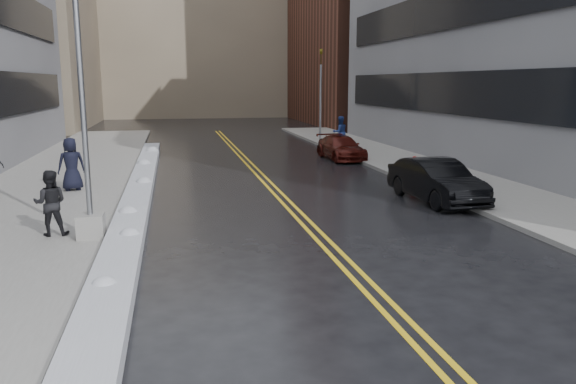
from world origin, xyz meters
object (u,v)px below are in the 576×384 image
pedestrian_east (340,132)px  pedestrian_c (71,164)px  pedestrian_b (50,203)px  lamppost (85,143)px  car_black (436,181)px  car_maroon (341,148)px  fire_hydrant (414,164)px  traffic_signal (321,92)px

pedestrian_east → pedestrian_c: bearing=31.2°
pedestrian_b → pedestrian_east: 21.36m
pedestrian_b → pedestrian_c: (-0.51, 6.32, 0.12)m
pedestrian_east → lamppost: bearing=48.3°
car_black → car_maroon: size_ratio=1.04×
lamppost → fire_hydrant: bearing=33.0°
fire_hydrant → car_maroon: car_maroon is taller
fire_hydrant → lamppost: bearing=-147.0°
lamppost → traffic_signal: bearing=61.8°
lamppost → car_maroon: lamppost is taller
lamppost → fire_hydrant: lamppost is taller
pedestrian_c → car_maroon: pedestrian_c is taller
lamppost → traffic_signal: (11.80, 22.00, 0.87)m
lamppost → car_maroon: (10.80, 13.92, -1.92)m
pedestrian_b → car_maroon: bearing=-132.3°
pedestrian_c → fire_hydrant: bearing=167.1°
lamppost → pedestrian_b: size_ratio=4.52×
pedestrian_b → car_maroon: size_ratio=0.40×
lamppost → pedestrian_east: bearing=56.0°
traffic_signal → car_maroon: 8.61m
traffic_signal → car_maroon: bearing=-97.1°
pedestrian_c → car_maroon: 14.25m
traffic_signal → lamppost: bearing=-118.2°
fire_hydrant → pedestrian_c: size_ratio=0.38×
traffic_signal → pedestrian_east: 5.04m
pedestrian_c → traffic_signal: bearing=-149.2°
fire_hydrant → pedestrian_c: 13.88m
pedestrian_east → car_black: 14.67m
car_maroon → car_black: bearing=-92.8°
pedestrian_east → car_maroon: pedestrian_east is taller
lamppost → traffic_signal: 24.98m
pedestrian_b → car_maroon: 17.93m
fire_hydrant → car_black: size_ratio=0.17×
car_black → traffic_signal: bearing=82.9°
pedestrian_c → car_black: (12.32, -3.87, -0.38)m
pedestrian_east → car_maroon: size_ratio=0.45×
lamppost → pedestrian_b: bearing=156.6°
lamppost → pedestrian_b: lamppost is taller
lamppost → pedestrian_b: (-1.01, 0.44, -1.54)m
traffic_signal → pedestrian_east: size_ratio=3.14×
traffic_signal → pedestrian_c: size_ratio=3.12×
pedestrian_c → pedestrian_east: (13.34, 10.75, -0.01)m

